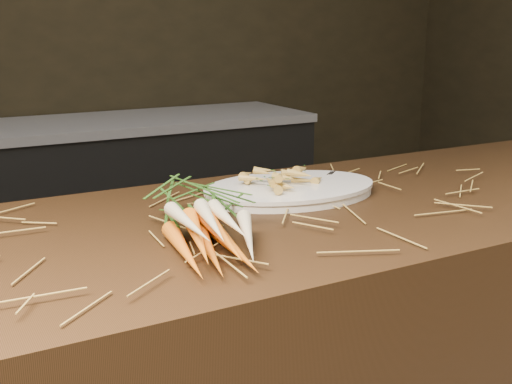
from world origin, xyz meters
The scene contains 6 objects.
back_counter centered at (0.30, 2.18, 0.42)m, with size 1.82×0.62×0.84m.
straw_bedding centered at (0.00, 0.30, 0.91)m, with size 1.40×0.60×0.02m, color olive, non-canonical shape.
root_veg_bunch centered at (-0.16, 0.24, 0.94)m, with size 0.22×0.46×0.08m.
serving_platter centered at (0.13, 0.40, 0.91)m, with size 0.39×0.26×0.02m, color white, non-canonical shape.
roasted_veg_heap centered at (0.13, 0.40, 0.94)m, with size 0.19×0.14×0.04m, color #B08533, non-canonical shape.
serving_fork centered at (0.27, 0.38, 0.92)m, with size 0.01×0.15×0.00m, color silver.
Camera 1 is at (-0.60, -0.76, 1.27)m, focal length 45.00 mm.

